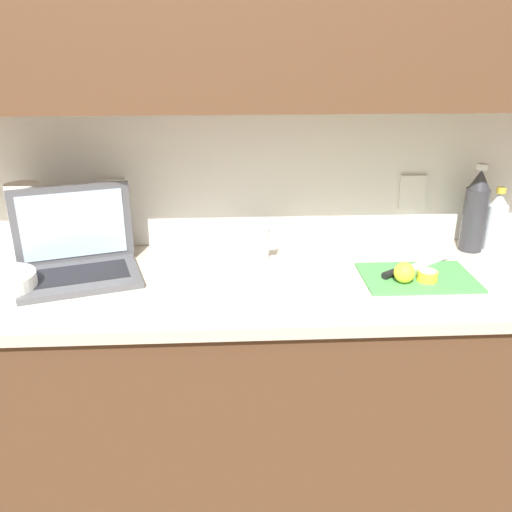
{
  "coord_description": "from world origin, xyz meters",
  "views": [
    {
      "loc": [
        0.07,
        -1.49,
        1.61
      ],
      "look_at": [
        0.15,
        -0.01,
        1.01
      ],
      "focal_mm": 38.0,
      "sensor_mm": 36.0,
      "label": 1
    }
  ],
  "objects_px": {
    "cutting_board": "(418,277)",
    "bowl_white": "(3,284)",
    "knife": "(404,269)",
    "lemon_whole_beside": "(404,273)",
    "bottle_oil_tall": "(496,222)",
    "laptop": "(77,255)",
    "lemon_half_cut": "(427,275)",
    "bottle_green_soda": "(475,211)",
    "paper_towel_roll": "(27,222)",
    "measuring_cup": "(255,242)"
  },
  "relations": [
    {
      "from": "cutting_board",
      "to": "paper_towel_roll",
      "type": "bearing_deg",
      "value": 169.33
    },
    {
      "from": "paper_towel_roll",
      "to": "bottle_green_soda",
      "type": "bearing_deg",
      "value": -0.02
    },
    {
      "from": "paper_towel_roll",
      "to": "lemon_whole_beside",
      "type": "bearing_deg",
      "value": -13.05
    },
    {
      "from": "lemon_half_cut",
      "to": "bowl_white",
      "type": "bearing_deg",
      "value": -179.51
    },
    {
      "from": "knife",
      "to": "paper_towel_roll",
      "type": "distance_m",
      "value": 1.21
    },
    {
      "from": "knife",
      "to": "bowl_white",
      "type": "xyz_separation_m",
      "value": [
        -1.18,
        -0.08,
        0.01
      ]
    },
    {
      "from": "bottle_green_soda",
      "to": "paper_towel_roll",
      "type": "relative_size",
      "value": 1.18
    },
    {
      "from": "measuring_cup",
      "to": "laptop",
      "type": "bearing_deg",
      "value": -169.15
    },
    {
      "from": "lemon_whole_beside",
      "to": "bottle_oil_tall",
      "type": "relative_size",
      "value": 0.28
    },
    {
      "from": "bottle_oil_tall",
      "to": "bowl_white",
      "type": "bearing_deg",
      "value": -170.07
    },
    {
      "from": "cutting_board",
      "to": "measuring_cup",
      "type": "bearing_deg",
      "value": 158.11
    },
    {
      "from": "cutting_board",
      "to": "bottle_oil_tall",
      "type": "bearing_deg",
      "value": 34.35
    },
    {
      "from": "bottle_green_soda",
      "to": "bowl_white",
      "type": "xyz_separation_m",
      "value": [
        -1.47,
        -0.27,
        -0.11
      ]
    },
    {
      "from": "bottle_green_soda",
      "to": "bottle_oil_tall",
      "type": "relative_size",
      "value": 1.37
    },
    {
      "from": "cutting_board",
      "to": "lemon_whole_beside",
      "type": "distance_m",
      "value": 0.08
    },
    {
      "from": "bottle_oil_tall",
      "to": "paper_towel_roll",
      "type": "relative_size",
      "value": 0.87
    },
    {
      "from": "cutting_board",
      "to": "bottle_oil_tall",
      "type": "distance_m",
      "value": 0.42
    },
    {
      "from": "lemon_half_cut",
      "to": "bottle_green_soda",
      "type": "xyz_separation_m",
      "value": [
        0.24,
        0.26,
        0.11
      ]
    },
    {
      "from": "knife",
      "to": "measuring_cup",
      "type": "relative_size",
      "value": 2.21
    },
    {
      "from": "laptop",
      "to": "paper_towel_roll",
      "type": "distance_m",
      "value": 0.24
    },
    {
      "from": "cutting_board",
      "to": "bottle_green_soda",
      "type": "height_order",
      "value": "bottle_green_soda"
    },
    {
      "from": "measuring_cup",
      "to": "cutting_board",
      "type": "bearing_deg",
      "value": -21.89
    },
    {
      "from": "cutting_board",
      "to": "measuring_cup",
      "type": "xyz_separation_m",
      "value": [
        -0.48,
        0.19,
        0.05
      ]
    },
    {
      "from": "knife",
      "to": "lemon_whole_beside",
      "type": "height_order",
      "value": "lemon_whole_beside"
    },
    {
      "from": "bottle_oil_tall",
      "to": "bowl_white",
      "type": "xyz_separation_m",
      "value": [
        -1.54,
        -0.27,
        -0.07
      ]
    },
    {
      "from": "laptop",
      "to": "lemon_whole_beside",
      "type": "xyz_separation_m",
      "value": [
        0.97,
        -0.13,
        -0.02
      ]
    },
    {
      "from": "lemon_half_cut",
      "to": "paper_towel_roll",
      "type": "height_order",
      "value": "paper_towel_roll"
    },
    {
      "from": "cutting_board",
      "to": "bowl_white",
      "type": "height_order",
      "value": "bowl_white"
    },
    {
      "from": "laptop",
      "to": "lemon_whole_beside",
      "type": "height_order",
      "value": "laptop"
    },
    {
      "from": "cutting_board",
      "to": "lemon_whole_beside",
      "type": "xyz_separation_m",
      "value": [
        -0.06,
        -0.04,
        0.03
      ]
    },
    {
      "from": "laptop",
      "to": "bowl_white",
      "type": "bearing_deg",
      "value": -160.31
    },
    {
      "from": "bottle_oil_tall",
      "to": "measuring_cup",
      "type": "relative_size",
      "value": 1.87
    },
    {
      "from": "laptop",
      "to": "bottle_green_soda",
      "type": "xyz_separation_m",
      "value": [
        1.29,
        0.14,
        0.07
      ]
    },
    {
      "from": "bowl_white",
      "to": "paper_towel_roll",
      "type": "relative_size",
      "value": 0.73
    },
    {
      "from": "laptop",
      "to": "lemon_whole_beside",
      "type": "bearing_deg",
      "value": -24.3
    },
    {
      "from": "lemon_whole_beside",
      "to": "lemon_half_cut",
      "type": "bearing_deg",
      "value": 6.86
    },
    {
      "from": "laptop",
      "to": "bowl_white",
      "type": "xyz_separation_m",
      "value": [
        -0.18,
        -0.13,
        -0.03
      ]
    },
    {
      "from": "knife",
      "to": "bottle_green_soda",
      "type": "relative_size",
      "value": 0.87
    },
    {
      "from": "lemon_whole_beside",
      "to": "bottle_green_soda",
      "type": "height_order",
      "value": "bottle_green_soda"
    },
    {
      "from": "laptop",
      "to": "cutting_board",
      "type": "distance_m",
      "value": 1.04
    },
    {
      "from": "knife",
      "to": "measuring_cup",
      "type": "xyz_separation_m",
      "value": [
        -0.45,
        0.16,
        0.04
      ]
    },
    {
      "from": "lemon_half_cut",
      "to": "bottle_green_soda",
      "type": "height_order",
      "value": "bottle_green_soda"
    },
    {
      "from": "lemon_half_cut",
      "to": "laptop",
      "type": "bearing_deg",
      "value": 173.45
    },
    {
      "from": "bowl_white",
      "to": "measuring_cup",
      "type": "bearing_deg",
      "value": 18.02
    },
    {
      "from": "laptop",
      "to": "lemon_half_cut",
      "type": "bearing_deg",
      "value": -23.3
    },
    {
      "from": "laptop",
      "to": "bottle_oil_tall",
      "type": "xyz_separation_m",
      "value": [
        1.37,
        0.14,
        0.04
      ]
    },
    {
      "from": "lemon_half_cut",
      "to": "lemon_whole_beside",
      "type": "xyz_separation_m",
      "value": [
        -0.07,
        -0.01,
        0.02
      ]
    },
    {
      "from": "paper_towel_roll",
      "to": "knife",
      "type": "bearing_deg",
      "value": -9.24
    },
    {
      "from": "measuring_cup",
      "to": "bowl_white",
      "type": "distance_m",
      "value": 0.76
    },
    {
      "from": "laptop",
      "to": "cutting_board",
      "type": "relative_size",
      "value": 1.22
    }
  ]
}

